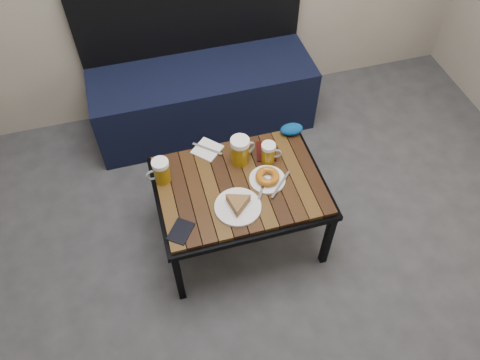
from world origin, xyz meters
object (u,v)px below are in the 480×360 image
object	(u,v)px
bench	(202,90)
beer_mug_centre	(240,150)
plate_bagel	(267,178)
passport_navy	(181,231)
beer_mug_right	(269,153)
plate_pie	(238,205)
cafe_table	(240,189)
passport_burgundy	(266,151)
knit_pouch	(292,129)
beer_mug_left	(161,171)

from	to	relation	value
bench	beer_mug_centre	world-z (taller)	bench
plate_bagel	passport_navy	bearing A→B (deg)	-159.43
beer_mug_right	plate_bagel	distance (m)	0.14
plate_pie	bench	bearing A→B (deg)	86.66
beer_mug_centre	passport_navy	world-z (taller)	beer_mug_centre
beer_mug_centre	plate_pie	size ratio (longest dim) A/B	0.69
plate_bagel	cafe_table	bearing A→B (deg)	172.26
beer_mug_right	passport_burgundy	distance (m)	0.08
knit_pouch	beer_mug_left	bearing A→B (deg)	-169.69
passport_burgundy	plate_bagel	bearing A→B (deg)	-92.13
passport_navy	passport_burgundy	size ratio (longest dim) A/B	0.91
plate_pie	passport_burgundy	world-z (taller)	plate_pie
plate_pie	plate_bagel	size ratio (longest dim) A/B	1.05
cafe_table	beer_mug_left	world-z (taller)	beer_mug_left
plate_bagel	bench	bearing A→B (deg)	97.06
passport_burgundy	beer_mug_left	bearing A→B (deg)	-162.43
cafe_table	plate_bagel	bearing A→B (deg)	-7.74
passport_navy	cafe_table	bearing A→B (deg)	67.21
bench	plate_pie	bearing A→B (deg)	-93.34
plate_bagel	passport_navy	world-z (taller)	plate_bagel
bench	passport_navy	distance (m)	1.22
beer_mug_centre	beer_mug_right	world-z (taller)	beer_mug_centre
cafe_table	plate_pie	size ratio (longest dim) A/B	3.78
beer_mug_centre	knit_pouch	size ratio (longest dim) A/B	1.24
beer_mug_centre	passport_burgundy	world-z (taller)	beer_mug_centre
passport_navy	beer_mug_left	bearing A→B (deg)	131.85
cafe_table	plate_bagel	world-z (taller)	plate_bagel
plate_pie	passport_navy	world-z (taller)	plate_pie
cafe_table	knit_pouch	bearing A→B (deg)	35.84
cafe_table	beer_mug_right	size ratio (longest dim) A/B	7.25
bench	beer_mug_right	world-z (taller)	bench
beer_mug_right	plate_pie	xyz separation A→B (m)	(-0.23, -0.25, -0.03)
cafe_table	passport_burgundy	distance (m)	0.26
plate_bagel	knit_pouch	size ratio (longest dim) A/B	1.71
beer_mug_right	knit_pouch	distance (m)	0.24
beer_mug_left	knit_pouch	size ratio (longest dim) A/B	1.07
cafe_table	plate_bagel	distance (m)	0.15
plate_pie	knit_pouch	bearing A→B (deg)	44.20
passport_burgundy	cafe_table	bearing A→B (deg)	-124.81
beer_mug_centre	knit_pouch	distance (m)	0.34
beer_mug_left	beer_mug_centre	world-z (taller)	beer_mug_centre
beer_mug_left	passport_burgundy	distance (m)	0.56
plate_pie	plate_bagel	bearing A→B (deg)	32.94
beer_mug_left	passport_burgundy	xyz separation A→B (m)	(0.55, 0.04, -0.06)
beer_mug_centre	knit_pouch	xyz separation A→B (m)	(0.32, 0.12, -0.05)
beer_mug_left	plate_pie	distance (m)	0.41
cafe_table	bench	bearing A→B (deg)	89.13
beer_mug_left	plate_pie	xyz separation A→B (m)	(0.31, -0.27, -0.04)
beer_mug_left	knit_pouch	xyz separation A→B (m)	(0.72, 0.13, -0.04)
cafe_table	beer_mug_right	xyz separation A→B (m)	(0.18, 0.11, 0.10)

